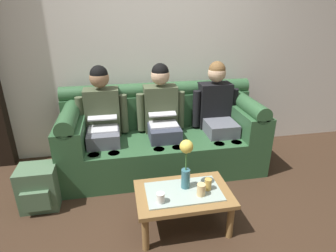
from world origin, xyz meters
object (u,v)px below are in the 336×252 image
Objects in this scene: cup_near_right at (208,184)px; cup_far_center at (160,198)px; coffee_table at (183,197)px; backpack_left at (39,188)px; person_left at (103,118)px; cup_near_left at (201,190)px; person_middle at (162,114)px; flower_vase at (186,160)px; couch at (162,137)px; person_right at (217,111)px.

cup_far_center is (-0.42, -0.09, -0.01)m from cup_near_right.
coffee_table is at bearing 175.97° from cup_near_right.
coffee_table is at bearing -21.55° from backpack_left.
person_left reaches higher than cup_near_left.
person_middle is 11.94× the size of cup_near_left.
person_middle is at bearing 23.37° from backpack_left.
cup_far_center is (-0.21, -0.10, 0.10)m from coffee_table.
cup_far_center is at bearing -175.60° from cup_near_left.
cup_near_left is at bearing -22.50° from backpack_left.
person_middle is 2.74× the size of flower_vase.
person_middle is 14.59× the size of cup_far_center.
person_left is (-0.66, -0.00, 0.29)m from couch.
couch is at bearing 91.65° from flower_vase.
flower_vase is at bearing 60.27° from coffee_table.
person_right is 12.13× the size of cup_near_right.
flower_vase is (-0.63, -1.01, -0.04)m from person_right.
cup_near_right is (0.21, -1.07, -0.25)m from person_middle.
cup_near_right is 1.59m from backpack_left.
person_right is 1.30m from coffee_table.
person_right is 11.94× the size of cup_near_left.
backpack_left is (-1.94, -0.55, -0.45)m from person_right.
person_left reaches higher than coffee_table.
cup_far_center is 1.24m from backpack_left.
cup_near_right reaches higher than coffee_table.
flower_vase is at bearing -122.20° from person_right.
cup_near_right is at bearing -20.17° from flower_vase.
backpack_left is at bearing -138.06° from person_left.
person_middle reaches higher than flower_vase.
coffee_table is at bearing -122.09° from person_right.
coffee_table is 0.33m from flower_vase.
flower_vase is at bearing 127.75° from cup_near_left.
coffee_table is 9.56× the size of cup_far_center.
couch is at bearing 96.46° from cup_near_left.
person_left is 1.00× the size of person_middle.
couch reaches higher than cup_near_left.
cup_near_left is (0.13, -1.14, -0.25)m from person_middle.
person_right reaches higher than backpack_left.
person_middle is 1.46m from backpack_left.
couch is 0.72m from person_left.
cup_near_right is 1.20× the size of cup_far_center.
cup_near_left is 1.02× the size of cup_near_right.
person_left is 1.53× the size of coffee_table.
flower_vase is 0.29m from cup_near_right.
coffee_table is (-0.66, -1.06, -0.36)m from person_right.
person_left is 2.88× the size of backpack_left.
person_middle is 12.13× the size of cup_near_right.
couch is at bearing 90.00° from coffee_table.
cup_far_center is (-0.21, -1.16, -0.26)m from person_middle.
couch is at bearing 90.00° from person_middle.
cup_near_left is 0.24× the size of backpack_left.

